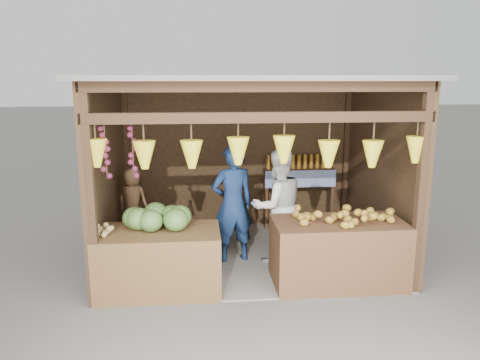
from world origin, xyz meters
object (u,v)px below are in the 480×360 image
at_px(counter_right, 338,252).
at_px(counter_left, 159,261).
at_px(man_standing, 233,204).
at_px(vendor_seated, 133,201).
at_px(woman_standing, 278,206).

bearing_deg(counter_right, counter_left, -179.84).
xyz_separation_m(counter_right, man_standing, (-1.30, 0.88, 0.44)).
height_order(counter_right, vendor_seated, vendor_seated).
xyz_separation_m(man_standing, woman_standing, (0.64, -0.06, -0.03)).
xyz_separation_m(counter_left, woman_standing, (1.64, 0.83, 0.44)).
relative_size(man_standing, vendor_seated, 1.72).
bearing_deg(counter_right, woman_standing, 128.44).
bearing_deg(vendor_seated, woman_standing, -167.75).
relative_size(counter_right, man_standing, 0.97).
xyz_separation_m(counter_left, vendor_seated, (-0.47, 1.32, 0.44)).
distance_m(counter_left, vendor_seated, 1.47).
distance_m(counter_right, man_standing, 1.63).
height_order(counter_left, counter_right, counter_right).
bearing_deg(man_standing, vendor_seated, -31.71).
height_order(woman_standing, vendor_seated, woman_standing).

